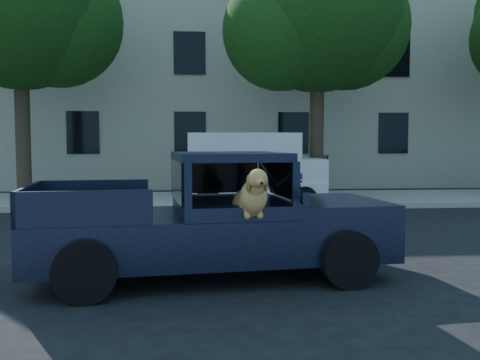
# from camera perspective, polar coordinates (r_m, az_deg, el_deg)

# --- Properties ---
(ground) EXTENTS (120.00, 120.00, 0.00)m
(ground) POSITION_cam_1_polar(r_m,az_deg,el_deg) (7.36, -13.54, -10.43)
(ground) COLOR black
(ground) RESTS_ON ground
(far_sidewalk) EXTENTS (60.00, 4.00, 0.15)m
(far_sidewalk) POSITION_cam_1_polar(r_m,az_deg,el_deg) (16.38, -8.85, -2.16)
(far_sidewalk) COLOR gray
(far_sidewalk) RESTS_ON ground
(lane_stripes) EXTENTS (21.60, 0.14, 0.01)m
(lane_stripes) POSITION_cam_1_polar(r_m,az_deg,el_deg) (10.65, -0.04, -5.81)
(lane_stripes) COLOR silver
(lane_stripes) RESTS_ON ground
(street_tree_left) EXTENTS (6.00, 5.20, 8.60)m
(street_tree_left) POSITION_cam_1_polar(r_m,az_deg,el_deg) (17.84, -22.34, 16.31)
(street_tree_left) COLOR #332619
(street_tree_left) RESTS_ON ground
(street_tree_mid) EXTENTS (6.00, 5.20, 8.60)m
(street_tree_mid) POSITION_cam_1_polar(r_m,az_deg,el_deg) (17.57, 8.39, 16.76)
(street_tree_mid) COLOR #332619
(street_tree_mid) RESTS_ON ground
(building_main) EXTENTS (26.00, 6.00, 9.00)m
(building_main) POSITION_cam_1_polar(r_m,az_deg,el_deg) (23.78, -0.45, 10.47)
(building_main) COLOR #B9B199
(building_main) RESTS_ON ground
(pickup_truck) EXTENTS (4.89, 2.59, 1.69)m
(pickup_truck) POSITION_cam_1_polar(r_m,az_deg,el_deg) (7.25, -3.62, -5.92)
(pickup_truck) COLOR black
(pickup_truck) RESTS_ON ground
(mail_truck) EXTENTS (3.93, 2.17, 2.09)m
(mail_truck) POSITION_cam_1_polar(r_m,az_deg,el_deg) (15.30, 1.44, 0.61)
(mail_truck) COLOR silver
(mail_truck) RESTS_ON ground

